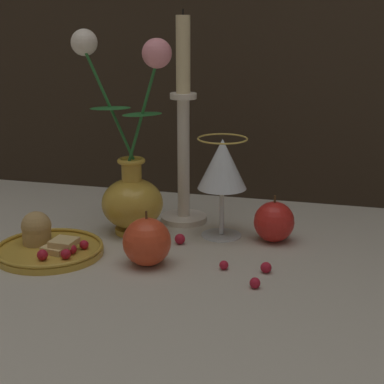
# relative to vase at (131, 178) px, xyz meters

# --- Properties ---
(ground_plane) EXTENTS (2.40, 2.40, 0.00)m
(ground_plane) POSITION_rel_vase_xyz_m (0.08, -0.08, -0.10)
(ground_plane) COLOR #B7B2A3
(ground_plane) RESTS_ON ground
(vase) EXTENTS (0.18, 0.11, 0.35)m
(vase) POSITION_rel_vase_xyz_m (0.00, 0.00, 0.00)
(vase) COLOR gold
(vase) RESTS_ON ground_plane
(plate_with_pastries) EXTENTS (0.17, 0.17, 0.06)m
(plate_with_pastries) POSITION_rel_vase_xyz_m (-0.10, -0.13, -0.08)
(plate_with_pastries) COLOR gold
(plate_with_pastries) RESTS_ON ground_plane
(wine_glass) EXTENTS (0.09, 0.09, 0.17)m
(wine_glass) POSITION_rel_vase_xyz_m (0.16, 0.02, 0.02)
(wine_glass) COLOR silver
(wine_glass) RESTS_ON ground_plane
(candlestick) EXTENTS (0.09, 0.09, 0.38)m
(candlestick) POSITION_rel_vase_xyz_m (0.07, 0.09, 0.05)
(candlestick) COLOR silver
(candlestick) RESTS_ON ground_plane
(apple_beside_vase) EXTENTS (0.07, 0.07, 0.09)m
(apple_beside_vase) POSITION_rel_vase_xyz_m (0.07, -0.13, -0.06)
(apple_beside_vase) COLOR #D14223
(apple_beside_vase) RESTS_ON ground_plane
(apple_near_glass) EXTENTS (0.07, 0.07, 0.08)m
(apple_near_glass) POSITION_rel_vase_xyz_m (0.25, 0.02, -0.06)
(apple_near_glass) COLOR red
(apple_near_glass) RESTS_ON ground_plane
(berry_near_plate) EXTENTS (0.02, 0.02, 0.02)m
(berry_near_plate) POSITION_rel_vase_xyz_m (0.10, -0.03, -0.09)
(berry_near_plate) COLOR #AD192D
(berry_near_plate) RESTS_ON ground_plane
(berry_front_center) EXTENTS (0.01, 0.01, 0.01)m
(berry_front_center) POSITION_rel_vase_xyz_m (0.19, -0.12, -0.09)
(berry_front_center) COLOR #AD192D
(berry_front_center) RESTS_ON ground_plane
(berry_by_glass_stem) EXTENTS (0.02, 0.02, 0.02)m
(berry_by_glass_stem) POSITION_rel_vase_xyz_m (0.25, -0.17, -0.09)
(berry_by_glass_stem) COLOR #AD192D
(berry_by_glass_stem) RESTS_ON ground_plane
(berry_under_candlestick) EXTENTS (0.02, 0.02, 0.02)m
(berry_under_candlestick) POSITION_rel_vase_xyz_m (0.26, -0.12, -0.09)
(berry_under_candlestick) COLOR #AD192D
(berry_under_candlestick) RESTS_ON ground_plane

